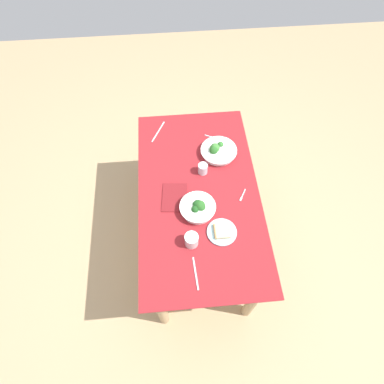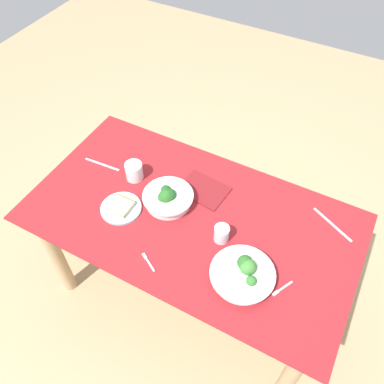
{
  "view_description": "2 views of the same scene",
  "coord_description": "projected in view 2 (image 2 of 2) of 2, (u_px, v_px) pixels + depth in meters",
  "views": [
    {
      "loc": [
        1.11,
        -0.14,
        2.52
      ],
      "look_at": [
        0.0,
        -0.05,
        0.74
      ],
      "focal_mm": 29.97,
      "sensor_mm": 36.0,
      "label": 1
    },
    {
      "loc": [
        -0.5,
        0.93,
        2.15
      ],
      "look_at": [
        0.06,
        -0.11,
        0.74
      ],
      "focal_mm": 37.46,
      "sensor_mm": 36.0,
      "label": 2
    }
  ],
  "objects": [
    {
      "name": "ground_plane",
      "position": [
        191.0,
        290.0,
        2.33
      ],
      "size": [
        6.0,
        6.0,
        0.0
      ],
      "primitive_type": "plane",
      "color": "tan"
    },
    {
      "name": "dining_table",
      "position": [
        191.0,
        231.0,
        1.87
      ],
      "size": [
        1.46,
        0.8,
        0.72
      ],
      "color": "maroon",
      "rests_on": "ground_plane"
    },
    {
      "name": "broccoli_bowl_far",
      "position": [
        243.0,
        274.0,
        1.56
      ],
      "size": [
        0.26,
        0.26,
        0.09
      ],
      "color": "white",
      "rests_on": "dining_table"
    },
    {
      "name": "broccoli_bowl_near",
      "position": [
        168.0,
        198.0,
        1.8
      ],
      "size": [
        0.23,
        0.23,
        0.09
      ],
      "color": "white",
      "rests_on": "dining_table"
    },
    {
      "name": "bread_side_plate",
      "position": [
        121.0,
        207.0,
        1.8
      ],
      "size": [
        0.18,
        0.18,
        0.03
      ],
      "color": "#99C6D1",
      "rests_on": "dining_table"
    },
    {
      "name": "water_glass_center",
      "position": [
        222.0,
        234.0,
        1.67
      ],
      "size": [
        0.07,
        0.07,
        0.08
      ],
      "primitive_type": "cylinder",
      "color": "silver",
      "rests_on": "dining_table"
    },
    {
      "name": "water_glass_side",
      "position": [
        134.0,
        171.0,
        1.9
      ],
      "size": [
        0.08,
        0.08,
        0.09
      ],
      "primitive_type": "cylinder",
      "color": "silver",
      "rests_on": "dining_table"
    },
    {
      "name": "fork_by_far_bowl",
      "position": [
        281.0,
        289.0,
        1.55
      ],
      "size": [
        0.06,
        0.1,
        0.0
      ],
      "rotation": [
        0.0,
        0.0,
        1.08
      ],
      "color": "#B7B7BC",
      "rests_on": "dining_table"
    },
    {
      "name": "fork_by_near_bowl",
      "position": [
        148.0,
        261.0,
        1.63
      ],
      "size": [
        0.09,
        0.06,
        0.0
      ],
      "rotation": [
        0.0,
        0.0,
        5.76
      ],
      "color": "#B7B7BC",
      "rests_on": "dining_table"
    },
    {
      "name": "table_knife_left",
      "position": [
        102.0,
        164.0,
        1.98
      ],
      "size": [
        0.19,
        0.02,
        0.0
      ],
      "primitive_type": "cube",
      "rotation": [
        0.0,
        0.0,
        0.06
      ],
      "color": "#B7B7BC",
      "rests_on": "dining_table"
    },
    {
      "name": "table_knife_right",
      "position": [
        332.0,
        225.0,
        1.75
      ],
      "size": [
        0.2,
        0.11,
        0.0
      ],
      "primitive_type": "cube",
      "rotation": [
        0.0,
        0.0,
        2.67
      ],
      "color": "#B7B7BC",
      "rests_on": "dining_table"
    },
    {
      "name": "napkin_folded_upper",
      "position": [
        204.0,
        190.0,
        1.87
      ],
      "size": [
        0.23,
        0.18,
        0.01
      ],
      "primitive_type": "cube",
      "rotation": [
        0.0,
        0.0,
        -0.1
      ],
      "color": "maroon",
      "rests_on": "dining_table"
    }
  ]
}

